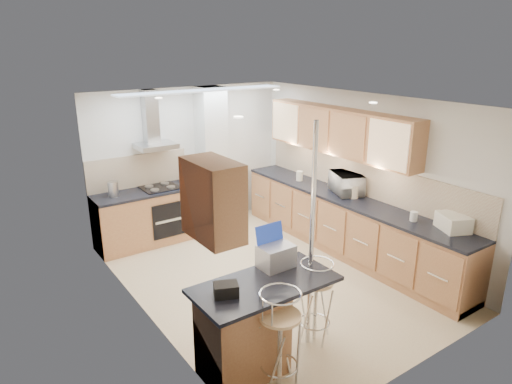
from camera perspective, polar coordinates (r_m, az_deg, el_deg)
ground at (r=6.67m, az=1.63°, el=-10.55°), size 4.80×4.80×0.00m
room_shell at (r=6.55m, az=2.09°, el=3.48°), size 3.64×4.84×2.51m
right_counter at (r=7.38m, az=11.11°, el=-4.01°), size 0.63×4.40×0.92m
back_counter at (r=7.75m, az=-13.38°, el=-3.06°), size 1.70×0.63×0.92m
peninsula at (r=4.85m, az=1.11°, el=-16.06°), size 1.47×0.72×0.94m
microwave at (r=7.36m, az=11.28°, el=1.09°), size 0.60×0.70×0.33m
laptop at (r=4.85m, az=2.51°, el=-8.01°), size 0.36×0.27×0.25m
bag at (r=4.37m, az=-3.77°, el=-12.10°), size 0.27×0.24×0.12m
bar_stool_near at (r=4.55m, az=2.97°, el=-17.99°), size 0.46×0.46×1.04m
bar_stool_end at (r=5.23m, az=7.44°, el=-13.37°), size 0.55×0.55×0.96m
jar_a at (r=7.41m, az=10.62°, el=0.65°), size 0.16×0.16×0.18m
jar_b at (r=7.95m, az=5.46°, el=2.02°), size 0.13×0.13×0.17m
jar_c at (r=7.17m, az=12.12°, el=0.03°), size 0.18×0.18×0.20m
jar_d at (r=6.48m, az=19.12°, el=-2.89°), size 0.11×0.11×0.13m
bread_bin at (r=6.35m, az=23.44°, el=-3.49°), size 0.45×0.49×0.21m
kettle at (r=7.43m, az=-17.42°, el=0.37°), size 0.16×0.16×0.23m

